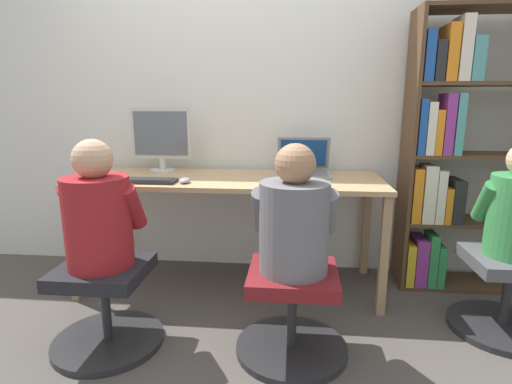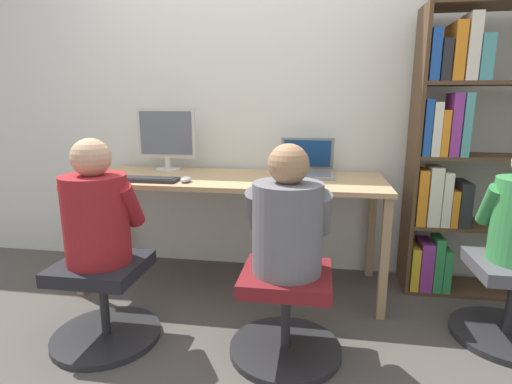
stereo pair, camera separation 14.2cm
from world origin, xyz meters
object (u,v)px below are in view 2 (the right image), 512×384
object	(u,v)px
bookshelf	(461,159)
office_chair_left	(104,301)
person_at_monitor	(96,211)
person_at_laptop	(288,220)
laptop	(307,168)
keyboard	(145,179)
desktop_monitor	(166,138)
office_chair_right	(286,313)
office_chair_side	(512,301)

from	to	relation	value
bookshelf	office_chair_left	bearing A→B (deg)	-155.65
person_at_monitor	person_at_laptop	size ratio (longest dim) A/B	1.02
laptop	keyboard	bearing A→B (deg)	-159.33
desktop_monitor	keyboard	xyz separation A→B (m)	(0.01, -0.42, -0.22)
bookshelf	person_at_laptop	bearing A→B (deg)	-139.92
office_chair_right	desktop_monitor	bearing A→B (deg)	135.81
desktop_monitor	person_at_laptop	distance (m)	1.37
person_at_laptop	laptop	bearing A→B (deg)	86.35
laptop	keyboard	size ratio (longest dim) A/B	0.88
keyboard	bookshelf	bearing A→B (deg)	10.37
office_chair_left	desktop_monitor	bearing A→B (deg)	89.17
bookshelf	person_at_monitor	bearing A→B (deg)	-155.76
keyboard	office_chair_left	xyz separation A→B (m)	(-0.02, -0.55, -0.56)
laptop	person_at_monitor	world-z (taller)	person_at_monitor
desktop_monitor	person_at_monitor	world-z (taller)	desktop_monitor
desktop_monitor	laptop	bearing A→B (deg)	-2.09
laptop	person_at_laptop	bearing A→B (deg)	-93.65
person_at_monitor	bookshelf	size ratio (longest dim) A/B	0.35
person_at_laptop	keyboard	bearing A→B (deg)	151.86
person_at_monitor	office_chair_right	bearing A→B (deg)	1.61
laptop	keyboard	world-z (taller)	laptop
desktop_monitor	person_at_laptop	xyz separation A→B (m)	(0.96, -0.93, -0.30)
office_chair_left	office_chair_right	distance (m)	0.97
person_at_laptop	bookshelf	size ratio (longest dim) A/B	0.34
desktop_monitor	office_chair_side	size ratio (longest dim) A/B	0.79
office_chair_right	office_chair_left	bearing A→B (deg)	-178.12
person_at_monitor	person_at_laptop	world-z (taller)	person_at_monitor
person_at_monitor	person_at_laptop	xyz separation A→B (m)	(0.97, 0.03, -0.01)
office_chair_left	bookshelf	xyz separation A→B (m)	(2.01, 0.91, 0.69)
office_chair_left	office_chair_side	world-z (taller)	same
office_chair_right	keyboard	bearing A→B (deg)	151.65
person_at_laptop	desktop_monitor	bearing A→B (deg)	135.95
laptop	person_at_monitor	xyz separation A→B (m)	(-1.03, -0.92, -0.10)
office_chair_left	bookshelf	size ratio (longest dim) A/B	0.31
desktop_monitor	keyboard	bearing A→B (deg)	-89.18
desktop_monitor	office_chair_side	bearing A→B (deg)	-16.09
laptop	office_chair_left	distance (m)	1.51
office_chair_left	bookshelf	bearing A→B (deg)	24.35
desktop_monitor	office_chair_left	distance (m)	1.25
laptop	keyboard	xyz separation A→B (m)	(-1.01, -0.38, -0.04)
office_chair_left	keyboard	bearing A→B (deg)	87.91
laptop	office_chair_side	bearing A→B (deg)	-27.27
bookshelf	keyboard	bearing A→B (deg)	-169.63
office_chair_right	office_chair_side	xyz separation A→B (m)	(1.19, 0.31, 0.00)
laptop	person_at_laptop	distance (m)	0.90
office_chair_right	person_at_laptop	xyz separation A→B (m)	(0.00, 0.00, 0.49)
desktop_monitor	person_at_laptop	size ratio (longest dim) A/B	0.72
office_chair_left	laptop	bearing A→B (deg)	42.00
person_at_monitor	laptop	bearing A→B (deg)	41.86
laptop	desktop_monitor	bearing A→B (deg)	177.91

